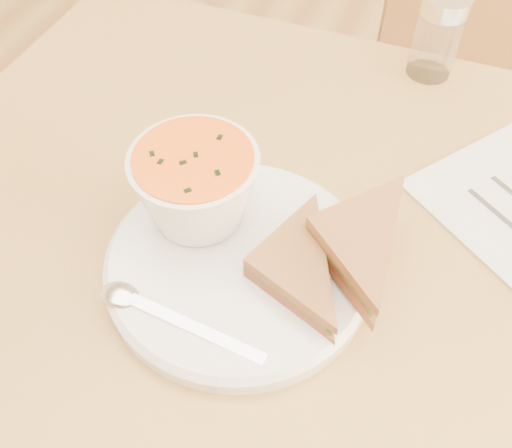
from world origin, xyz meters
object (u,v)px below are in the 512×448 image
at_px(chair_far, 468,148).
at_px(soup_bowl, 197,190).
at_px(dining_table, 320,394).
at_px(condiment_shaker, 437,36).
at_px(plate, 239,264).

distance_m(chair_far, soup_bowl, 0.77).
height_order(chair_far, soup_bowl, soup_bowl).
xyz_separation_m(dining_table, condiment_shaker, (0.02, 0.31, 0.43)).
height_order(soup_bowl, condiment_shaker, condiment_shaker).
bearing_deg(plate, soup_bowl, 149.00).
relative_size(plate, condiment_shaker, 2.40).
height_order(dining_table, condiment_shaker, condiment_shaker).
bearing_deg(condiment_shaker, dining_table, -92.95).
distance_m(dining_table, condiment_shaker, 0.53).
bearing_deg(plate, chair_far, 71.07).
xyz_separation_m(dining_table, soup_bowl, (-0.15, -0.04, 0.43)).
distance_m(chair_far, plate, 0.76).
xyz_separation_m(chair_far, soup_bowl, (-0.27, -0.61, 0.39)).
height_order(chair_far, condiment_shaker, condiment_shaker).
xyz_separation_m(plate, condiment_shaker, (0.11, 0.38, 0.04)).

